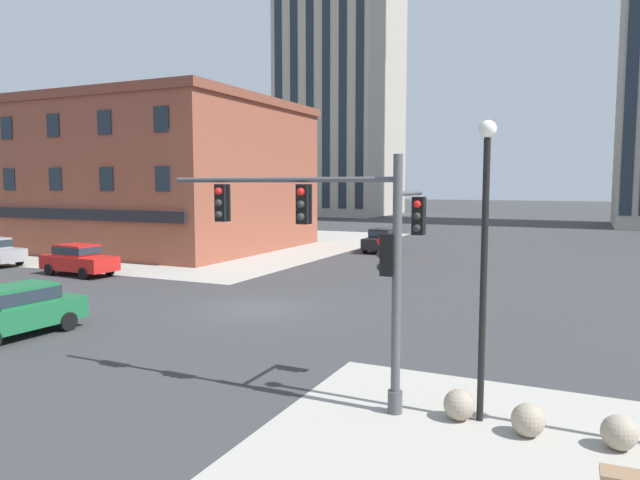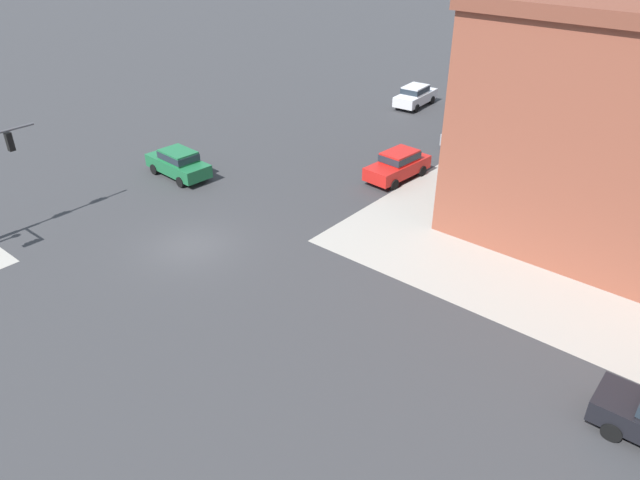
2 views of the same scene
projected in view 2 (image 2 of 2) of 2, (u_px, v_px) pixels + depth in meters
name	position (u px, v px, depth m)	size (l,w,h in m)	color
ground_plane	(191.00, 246.00, 28.26)	(320.00, 320.00, 0.00)	#38383A
car_main_northbound_far	(398.00, 164.00, 34.73)	(4.52, 2.14, 1.68)	red
car_main_southbound_near	(470.00, 132.00, 39.61)	(4.52, 2.15, 1.68)	#99999E
car_main_southbound_far	(415.00, 95.00, 47.06)	(4.52, 2.14, 1.68)	silver
car_cross_eastbound	(178.00, 162.00, 34.95)	(2.09, 4.50, 1.68)	#1E6B3D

